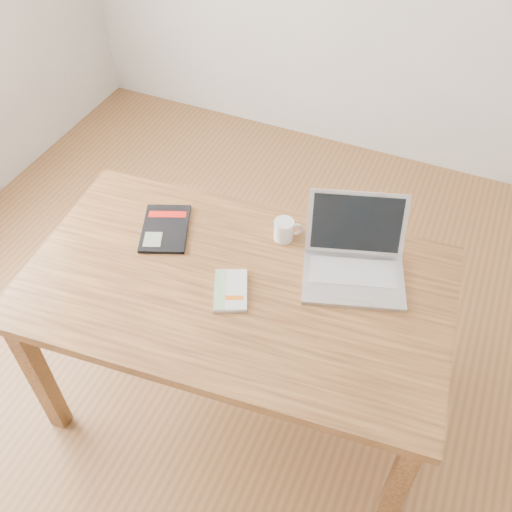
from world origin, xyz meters
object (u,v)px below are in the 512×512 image
at_px(desk, 237,299).
at_px(white_guidebook, 231,290).
at_px(black_guidebook, 165,228).
at_px(coffee_mug, 285,230).
at_px(laptop, 355,259).

bearing_deg(desk, white_guidebook, -95.90).
bearing_deg(black_guidebook, coffee_mug, -4.37).
height_order(black_guidebook, coffee_mug, coffee_mug).
xyz_separation_m(desk, black_guidebook, (-0.36, 0.14, 0.10)).
xyz_separation_m(white_guidebook, black_guidebook, (-0.36, 0.18, -0.00)).
xyz_separation_m(black_guidebook, coffee_mug, (0.43, 0.14, 0.04)).
relative_size(laptop, coffee_mug, 4.19).
height_order(white_guidebook, black_guidebook, white_guidebook).
height_order(desk, black_guidebook, black_guidebook).
relative_size(white_guidebook, coffee_mug, 2.05).
relative_size(white_guidebook, black_guidebook, 0.70).
relative_size(desk, coffee_mug, 15.07).
distance_m(white_guidebook, laptop, 0.45).
bearing_deg(black_guidebook, white_guidebook, -48.82).
bearing_deg(desk, black_guidebook, 153.86).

